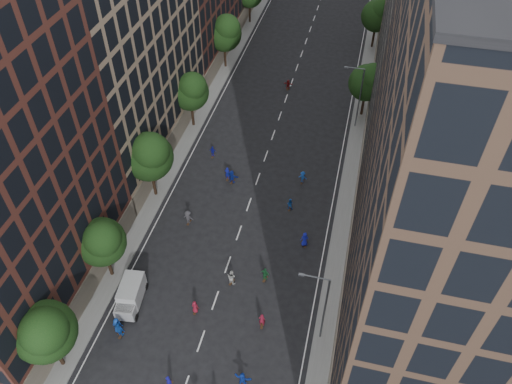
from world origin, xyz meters
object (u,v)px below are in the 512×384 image
streetlamp_near (323,306)px  streetlamp_far (358,95)px  cargo_van (130,295)px  skater_1 (169,381)px  skater_0 (117,326)px

streetlamp_near → streetlamp_far: same height
streetlamp_near → cargo_van: bearing=-178.1°
streetlamp_far → skater_1: streetlamp_far is taller
skater_0 → skater_1: skater_0 is taller
streetlamp_far → streetlamp_near: bearing=-90.0°
streetlamp_near → streetlamp_far: (0.00, 33.00, 0.00)m
streetlamp_far → cargo_van: size_ratio=1.95×
streetlamp_near → streetlamp_far: bearing=90.0°
streetlamp_far → cargo_van: 38.41m
streetlamp_far → skater_0: 41.25m
streetlamp_near → skater_0: (-18.12, -3.82, -4.21)m
cargo_van → streetlamp_far: bearing=54.6°
streetlamp_near → skater_1: (-11.68, -7.61, -4.39)m
skater_1 → cargo_van: bearing=-35.7°
streetlamp_near → cargo_van: size_ratio=1.95×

